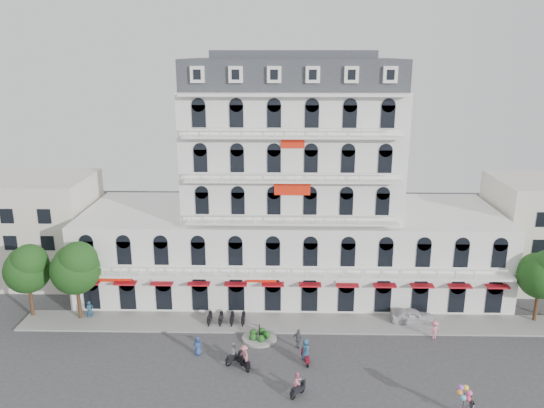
{
  "coord_description": "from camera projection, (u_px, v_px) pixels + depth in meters",
  "views": [
    {
      "loc": [
        -0.89,
        -37.67,
        25.62
      ],
      "look_at": [
        -1.92,
        10.0,
        11.92
      ],
      "focal_mm": 35.0,
      "sensor_mm": 36.0,
      "label": 1
    }
  ],
  "objects": [
    {
      "name": "pedestrian_far",
      "position": [
        90.0,
        310.0,
        52.52
      ],
      "size": [
        0.85,
        0.77,
        1.94
      ],
      "primitive_type": "imported",
      "rotation": [
        0.0,
        0.0,
        0.55
      ],
      "color": "navy",
      "rests_on": "ground"
    },
    {
      "name": "rider_west",
      "position": [
        234.0,
        355.0,
        44.98
      ],
      "size": [
        1.42,
        1.19,
        2.0
      ],
      "rotation": [
        0.0,
        0.0,
        0.66
      ],
      "color": "black",
      "rests_on": "ground"
    },
    {
      "name": "ground",
      "position": [
        293.0,
        378.0,
        43.25
      ],
      "size": [
        120.0,
        120.0,
        0.0
      ],
      "primitive_type": "plane",
      "color": "#38383A",
      "rests_on": "ground"
    },
    {
      "name": "sidewalk",
      "position": [
        291.0,
        323.0,
        51.88
      ],
      "size": [
        53.0,
        4.0,
        0.16
      ],
      "primitive_type": "cube",
      "color": "gray",
      "rests_on": "ground"
    },
    {
      "name": "parked_scooter_row",
      "position": [
        227.0,
        324.0,
        51.84
      ],
      "size": [
        4.4,
        1.8,
        1.1
      ],
      "primitive_type": null,
      "color": "black",
      "rests_on": "ground"
    },
    {
      "name": "pedestrian_left",
      "position": [
        198.0,
        346.0,
        46.39
      ],
      "size": [
        0.84,
        0.55,
        1.71
      ],
      "primitive_type": "imported",
      "rotation": [
        0.0,
        0.0,
        0.01
      ],
      "color": "navy",
      "rests_on": "ground"
    },
    {
      "name": "rider_southwest",
      "position": [
        298.0,
        384.0,
        40.69
      ],
      "size": [
        1.25,
        1.36,
        2.1
      ],
      "rotation": [
        0.0,
        0.0,
        0.85
      ],
      "color": "black",
      "rests_on": "ground"
    },
    {
      "name": "pedestrian_mid",
      "position": [
        299.0,
        339.0,
        47.33
      ],
      "size": [
        1.18,
        0.99,
        1.89
      ],
      "primitive_type": "imported",
      "rotation": [
        0.0,
        0.0,
        2.57
      ],
      "color": "slate",
      "rests_on": "ground"
    },
    {
      "name": "tree_west_inner",
      "position": [
        75.0,
        266.0,
        51.22
      ],
      "size": [
        4.76,
        4.76,
        8.25
      ],
      "color": "#382314",
      "rests_on": "ground"
    },
    {
      "name": "pedestrian_right",
      "position": [
        434.0,
        330.0,
        48.97
      ],
      "size": [
        1.35,
        1.09,
        1.82
      ],
      "primitive_type": "imported",
      "rotation": [
        0.0,
        0.0,
        3.55
      ],
      "color": "#D8728A",
      "rests_on": "ground"
    },
    {
      "name": "tree_east_inner",
      "position": [
        542.0,
        273.0,
        50.91
      ],
      "size": [
        4.4,
        4.37,
        7.57
      ],
      "color": "#382314",
      "rests_on": "ground"
    },
    {
      "name": "balloon_vendor",
      "position": [
        468.0,
        404.0,
        38.13
      ],
      "size": [
        1.51,
        1.4,
        2.45
      ],
      "color": "slate",
      "rests_on": "ground"
    },
    {
      "name": "flank_building_west",
      "position": [
        32.0,
        228.0,
        61.43
      ],
      "size": [
        14.0,
        10.0,
        12.0
      ],
      "primitive_type": "cube",
      "color": "beige",
      "rests_on": "ground"
    },
    {
      "name": "rider_center",
      "position": [
        244.0,
        357.0,
        44.17
      ],
      "size": [
        1.15,
        1.51,
        2.23
      ],
      "rotation": [
        0.0,
        0.0,
        5.26
      ],
      "color": "black",
      "rests_on": "ground"
    },
    {
      "name": "traffic_island",
      "position": [
        259.0,
        337.0,
        49.01
      ],
      "size": [
        3.2,
        3.2,
        1.6
      ],
      "color": "gray",
      "rests_on": "ground"
    },
    {
      "name": "rider_east",
      "position": [
        306.0,
        351.0,
        44.95
      ],
      "size": [
        0.81,
        1.67,
        2.34
      ],
      "rotation": [
        0.0,
        0.0,
        1.83
      ],
      "color": "maroon",
      "rests_on": "ground"
    },
    {
      "name": "parked_car",
      "position": [
        412.0,
        316.0,
        51.94
      ],
      "size": [
        4.24,
        1.74,
        1.44
      ],
      "primitive_type": "imported",
      "rotation": [
        0.0,
        0.0,
        1.56
      ],
      "color": "silver",
      "rests_on": "ground"
    },
    {
      "name": "tree_west_outer",
      "position": [
        27.0,
        267.0,
        51.9
      ],
      "size": [
        4.5,
        4.48,
        7.76
      ],
      "color": "#382314",
      "rests_on": "ground"
    },
    {
      "name": "main_building",
      "position": [
        291.0,
        201.0,
        57.79
      ],
      "size": [
        45.0,
        15.0,
        25.8
      ],
      "color": "silver",
      "rests_on": "ground"
    }
  ]
}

